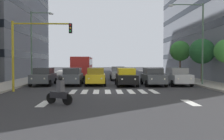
% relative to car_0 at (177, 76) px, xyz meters
% --- Properties ---
extents(ground_plane, '(180.00, 180.00, 0.00)m').
position_rel_car_0_xyz_m(ground_plane, '(6.53, 5.00, -0.89)').
color(ground_plane, '#2D2D30').
extents(building_left_block_0, '(9.82, 26.19, 19.68)m').
position_rel_car_0_xyz_m(building_left_block_0, '(-9.99, -13.43, 8.95)').
color(building_left_block_0, slate).
rests_on(building_left_block_0, ground_plane).
extents(building_right_block_0, '(9.82, 22.93, 22.96)m').
position_rel_car_0_xyz_m(building_right_block_0, '(23.04, -15.05, 10.59)').
color(building_right_block_0, slate).
rests_on(building_right_block_0, ground_plane).
extents(crosswalk_markings, '(6.75, 2.80, 0.01)m').
position_rel_car_0_xyz_m(crosswalk_markings, '(6.53, 5.00, -0.88)').
color(crosswalk_markings, silver).
rests_on(crosswalk_markings, ground_plane).
extents(lane_arrow_0, '(0.50, 2.20, 0.01)m').
position_rel_car_0_xyz_m(lane_arrow_0, '(2.40, 10.50, -0.88)').
color(lane_arrow_0, silver).
rests_on(lane_arrow_0, ground_plane).
extents(lane_arrow_1, '(0.50, 2.20, 0.01)m').
position_rel_car_0_xyz_m(lane_arrow_1, '(10.65, 10.50, -0.88)').
color(lane_arrow_1, silver).
rests_on(lane_arrow_1, ground_plane).
extents(car_0, '(2.02, 4.44, 1.72)m').
position_rel_car_0_xyz_m(car_0, '(0.00, 0.00, 0.00)').
color(car_0, '#B2B7BC').
rests_on(car_0, ground_plane).
extents(car_1, '(2.02, 4.44, 1.72)m').
position_rel_car_0_xyz_m(car_1, '(2.44, 0.23, 0.00)').
color(car_1, '#474C51').
rests_on(car_1, ground_plane).
extents(car_2, '(2.02, 4.44, 1.72)m').
position_rel_car_0_xyz_m(car_2, '(5.09, 0.36, 0.00)').
color(car_2, black).
rests_on(car_2, ground_plane).
extents(car_3, '(2.02, 4.44, 1.72)m').
position_rel_car_0_xyz_m(car_3, '(8.05, -0.54, 0.00)').
color(car_3, gold).
rests_on(car_3, ground_plane).
extents(car_4, '(2.02, 4.44, 1.72)m').
position_rel_car_0_xyz_m(car_4, '(10.36, -0.44, 0.00)').
color(car_4, '#474C51').
rests_on(car_4, ground_plane).
extents(car_5, '(2.02, 4.44, 1.72)m').
position_rel_car_0_xyz_m(car_5, '(13.22, -0.65, 0.00)').
color(car_5, '#474C51').
rests_on(car_5, ground_plane).
extents(car_row2_0, '(2.02, 4.44, 1.72)m').
position_rel_car_0_xyz_m(car_row2_0, '(5.38, -7.34, 0.00)').
color(car_row2_0, '#B2B7BC').
rests_on(car_row2_0, ground_plane).
extents(bus_behind_traffic, '(2.78, 10.50, 3.00)m').
position_rel_car_0_xyz_m(bus_behind_traffic, '(10.36, -13.69, 0.97)').
color(bus_behind_traffic, red).
rests_on(bus_behind_traffic, ground_plane).
extents(motorcycle_with_rider, '(1.54, 0.90, 1.57)m').
position_rel_car_0_xyz_m(motorcycle_with_rider, '(9.74, 10.79, -0.24)').
color(motorcycle_with_rider, black).
rests_on(motorcycle_with_rider, ground_plane).
extents(traffic_light_gantry, '(4.70, 0.36, 5.50)m').
position_rel_car_0_xyz_m(traffic_light_gantry, '(13.01, 4.61, 2.84)').
color(traffic_light_gantry, '#AD991E').
rests_on(traffic_light_gantry, ground_plane).
extents(street_lamp_left, '(3.50, 0.28, 7.82)m').
position_rel_car_0_xyz_m(street_lamp_left, '(-1.76, 0.48, 4.06)').
color(street_lamp_left, '#4C6B56').
rests_on(street_lamp_left, sidewalk_left).
extents(street_lamp_right, '(2.58, 0.28, 7.83)m').
position_rel_car_0_xyz_m(street_lamp_right, '(15.00, -4.21, 3.96)').
color(street_lamp_right, '#4C6B56').
rests_on(street_lamp_right, sidewalk_right).
extents(street_tree_1, '(2.77, 2.77, 4.72)m').
position_rel_car_0_xyz_m(street_tree_1, '(-3.59, -2.85, 2.59)').
color(street_tree_1, '#513823').
rests_on(street_tree_1, sidewalk_left).
extents(street_tree_2, '(2.76, 2.76, 5.05)m').
position_rel_car_0_xyz_m(street_tree_2, '(-3.28, -9.62, 2.92)').
color(street_tree_2, '#513823').
rests_on(street_tree_2, sidewalk_left).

